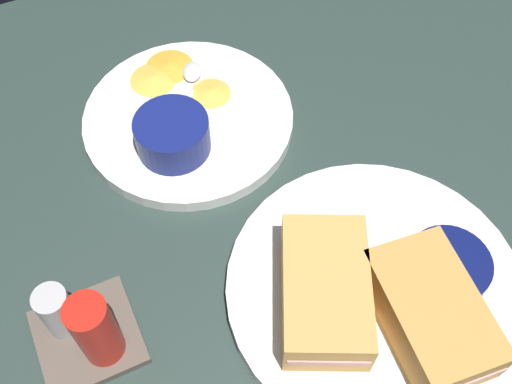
{
  "coord_description": "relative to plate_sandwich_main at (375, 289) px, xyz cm",
  "views": [
    {
      "loc": [
        -19.36,
        16.57,
        54.74
      ],
      "look_at": [
        11.71,
        2.14,
        3.0
      ],
      "focal_mm": 43.41,
      "sensor_mm": 36.0,
      "label": 1
    }
  ],
  "objects": [
    {
      "name": "sandwich_half_far",
      "position": [
        -4.97,
        -2.04,
        3.2
      ],
      "size": [
        13.89,
        8.85,
        4.8
      ],
      "color": "#C68C42",
      "rests_on": "plate_sandwich_main"
    },
    {
      "name": "ramekin_light_gravy",
      "position": [
        23.42,
        11.31,
        2.96
      ],
      "size": [
        7.97,
        7.97,
        4.03
      ],
      "color": "navy",
      "rests_on": "plate_chips_companion"
    },
    {
      "name": "sandwich_half_near",
      "position": [
        0.72,
        5.32,
        3.2
      ],
      "size": [
        15.01,
        12.49,
        4.8
      ],
      "color": "tan",
      "rests_on": "plate_sandwich_main"
    },
    {
      "name": "plantain_chip_scatter",
      "position": [
        31.89,
        8.51,
        1.1
      ],
      "size": [
        13.22,
        12.84,
        0.6
      ],
      "color": "gold",
      "rests_on": "plate_chips_companion"
    },
    {
      "name": "spoon_by_gravy_ramekin",
      "position": [
        31.44,
        6.14,
        1.16
      ],
      "size": [
        9.49,
        5.72,
        0.8
      ],
      "color": "silver",
      "rests_on": "plate_chips_companion"
    },
    {
      "name": "ground_plane",
      "position": [
        1.77,
        4.04,
        -2.3
      ],
      "size": [
        110.0,
        110.0,
        3.0
      ],
      "primitive_type": "cube",
      "color": "#283833"
    },
    {
      "name": "spoon_by_dark_ramekin",
      "position": [
        0.46,
        -0.65,
        1.16
      ],
      "size": [
        5.2,
        9.66,
        0.8
      ],
      "color": "silver",
      "rests_on": "plate_sandwich_main"
    },
    {
      "name": "plate_chips_companion",
      "position": [
        26.97,
        8.35,
        0.0
      ],
      "size": [
        23.67,
        23.67,
        1.6
      ],
      "primitive_type": "cylinder",
      "color": "white",
      "rests_on": "ground_plane"
    },
    {
      "name": "ramekin_dark_sauce",
      "position": [
        -1.83,
        -6.09,
        2.55
      ],
      "size": [
        7.7,
        7.7,
        3.24
      ],
      "color": "#0C144C",
      "rests_on": "plate_sandwich_main"
    },
    {
      "name": "plate_sandwich_main",
      "position": [
        0.0,
        0.0,
        0.0
      ],
      "size": [
        28.28,
        28.28,
        1.6
      ],
      "primitive_type": "cylinder",
      "color": "white",
      "rests_on": "ground_plane"
    },
    {
      "name": "condiment_caddy",
      "position": [
        6.62,
        25.82,
        2.61
      ],
      "size": [
        9.0,
        9.0,
        9.5
      ],
      "color": "brown",
      "rests_on": "ground_plane"
    }
  ]
}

